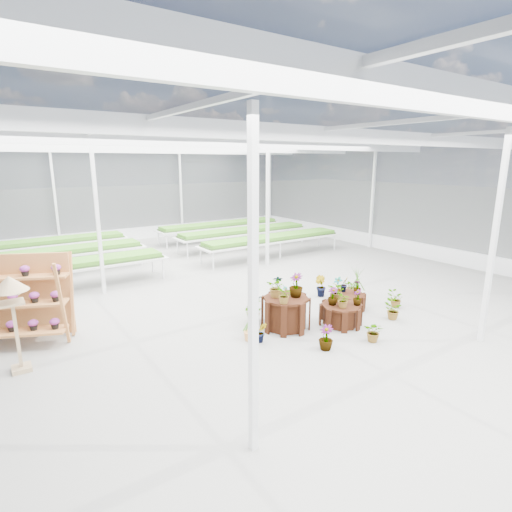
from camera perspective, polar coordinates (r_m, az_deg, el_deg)
ground_plane at (r=10.45m, az=1.09°, el=-8.22°), size 24.00×24.00×0.00m
greenhouse_shell at (r=9.85m, az=1.15°, el=4.06°), size 18.00×24.00×4.50m
steel_frame at (r=9.85m, az=1.15°, el=4.06°), size 18.00×24.00×4.50m
nursery_benches at (r=16.49m, az=-13.51°, el=0.99°), size 16.00×7.00×0.84m
plinth_tall at (r=9.48m, az=4.28°, el=-8.08°), size 1.15×1.15×0.76m
plinth_mid at (r=9.88m, az=11.98°, el=-8.20°), size 1.14×1.14×0.52m
plinth_low at (r=11.03m, az=12.98°, el=-6.25°), size 1.10×1.10×0.41m
shelf_rack at (r=9.86m, az=-30.10°, el=-5.56°), size 2.02×1.61×1.89m
bird_table at (r=8.62m, az=-31.15°, el=-8.37°), size 0.57×0.57×1.86m
nursery_plants at (r=10.14m, az=9.40°, el=-6.11°), size 4.85×3.41×1.33m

